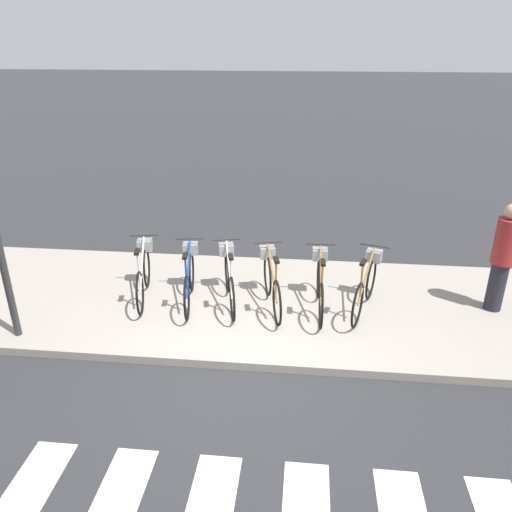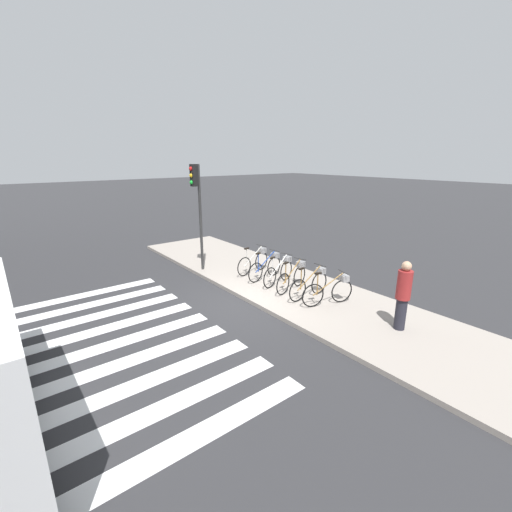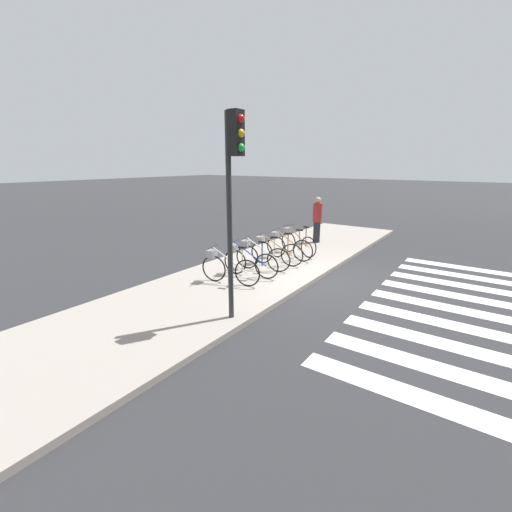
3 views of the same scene
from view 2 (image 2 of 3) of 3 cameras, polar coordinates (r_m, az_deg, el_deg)
name	(u,v)px [view 2 (image 2 of 3)]	position (r m, az deg, el deg)	size (l,w,h in m)	color
ground_plane	(247,302)	(10.29, -1.45, -7.73)	(120.00, 120.00, 0.00)	#2D2D30
sidewalk	(289,288)	(11.28, 5.52, -5.26)	(15.87, 3.40, 0.12)	#9E9389
road_crosswalk	(31,370)	(8.64, -33.39, -15.62)	(7.65, 8.00, 0.01)	silver
parked_bicycle_0	(255,260)	(12.39, -0.21, -0.75)	(0.50, 1.60, 1.00)	black
parked_bicycle_1	(267,266)	(11.78, 1.82, -1.68)	(0.46, 1.62, 1.00)	black
parked_bicycle_2	(280,270)	(11.34, 4.01, -2.41)	(0.55, 1.59, 1.00)	black
parked_bicycle_3	(293,276)	(10.85, 6.22, -3.36)	(0.54, 1.59, 1.00)	black
parked_bicycle_4	(311,283)	(10.35, 9.14, -4.45)	(0.46, 1.63, 1.00)	black
parked_bicycle_5	(331,290)	(9.95, 12.32, -5.50)	(0.63, 1.56, 1.00)	black
pedestrian	(403,294)	(8.92, 23.31, -5.85)	(0.34, 0.34, 1.73)	#23232D
traffic_light	(197,196)	(12.38, -9.84, 9.84)	(0.24, 0.40, 3.82)	#2D2D2D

